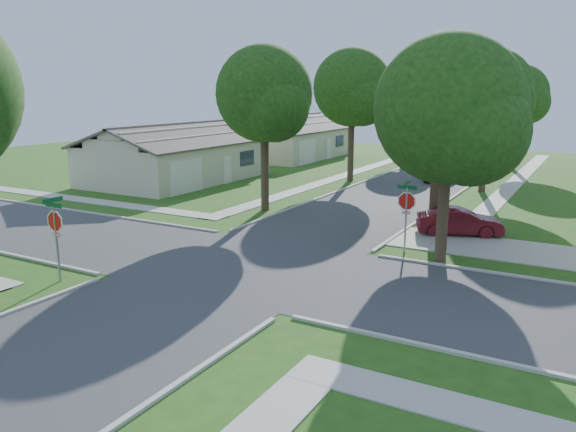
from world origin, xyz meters
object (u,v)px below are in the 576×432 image
(stop_sign_sw, at_px, (55,225))
(tree_e_near, at_px, (440,110))
(tree_e_mid, at_px, (490,95))
(car_curb_east, at_px, (442,171))
(tree_w_far, at_px, (408,102))
(house_nw_near, at_px, (177,160))
(tree_w_near, at_px, (265,98))
(stop_sign_ne, at_px, (407,204))
(tree_ne_corner, at_px, (450,116))
(tree_e_far, at_px, (518,97))
(car_driveway, at_px, (459,222))
(car_curb_west, at_px, (439,150))
(house_nw_far, at_px, (289,142))
(tree_w_mid, at_px, (353,91))

(stop_sign_sw, height_order, tree_e_near, tree_e_near)
(tree_e_mid, bearing_deg, car_curb_east, 136.11)
(tree_w_far, bearing_deg, house_nw_near, -120.82)
(tree_e_near, height_order, tree_w_near, tree_w_near)
(stop_sign_ne, relative_size, car_curb_east, 0.67)
(tree_e_near, relative_size, house_nw_near, 0.61)
(tree_w_far, bearing_deg, stop_sign_sw, -90.07)
(tree_ne_corner, bearing_deg, tree_e_far, 93.09)
(tree_e_mid, height_order, tree_e_far, tree_e_mid)
(tree_e_far, bearing_deg, car_driveway, -87.18)
(tree_w_near, xyz_separation_m, tree_ne_corner, (11.00, -4.80, -0.52))
(stop_sign_sw, height_order, tree_ne_corner, tree_ne_corner)
(stop_sign_sw, height_order, car_driveway, stop_sign_sw)
(car_curb_west, bearing_deg, tree_e_far, 135.20)
(house_nw_far, bearing_deg, stop_sign_ne, -52.84)
(stop_sign_sw, xyz_separation_m, tree_e_near, (9.45, 13.71, 3.61))
(car_curb_west, bearing_deg, tree_w_near, 81.87)
(tree_w_mid, bearing_deg, house_nw_near, -152.10)
(tree_e_near, distance_m, car_driveway, 5.17)
(tree_e_mid, height_order, house_nw_near, tree_e_mid)
(car_curb_west, bearing_deg, tree_w_far, 71.93)
(house_nw_near, height_order, car_curb_east, house_nw_near)
(tree_e_mid, xyz_separation_m, car_curb_east, (-3.56, 3.42, -5.50))
(tree_ne_corner, bearing_deg, stop_sign_sw, -141.16)
(car_driveway, bearing_deg, stop_sign_sw, 121.01)
(tree_w_mid, height_order, tree_w_far, tree_w_mid)
(stop_sign_ne, relative_size, car_driveway, 0.77)
(tree_e_far, bearing_deg, stop_sign_ne, -90.10)
(tree_w_near, relative_size, house_nw_far, 0.66)
(car_curb_east, height_order, car_curb_west, car_curb_east)
(tree_e_far, bearing_deg, tree_w_mid, -125.85)
(stop_sign_sw, height_order, car_curb_east, stop_sign_sw)
(stop_sign_ne, bearing_deg, tree_e_near, 89.32)
(tree_w_mid, bearing_deg, car_curb_east, 30.37)
(stop_sign_sw, xyz_separation_m, tree_e_far, (9.45, 38.71, 3.95))
(house_nw_far, xyz_separation_m, car_curb_east, (17.19, -7.57, -0.76))
(stop_sign_ne, height_order, tree_e_far, tree_e_far)
(tree_e_near, relative_size, tree_w_far, 1.03)
(stop_sign_sw, relative_size, tree_e_near, 0.36)
(car_curb_west, bearing_deg, stop_sign_ne, 96.93)
(tree_e_far, height_order, tree_w_far, tree_e_far)
(tree_e_mid, xyz_separation_m, house_nw_far, (-20.75, 10.99, -4.74))
(tree_w_mid, relative_size, tree_w_far, 1.19)
(house_nw_near, height_order, car_driveway, house_nw_near)
(tree_e_near, distance_m, tree_e_mid, 12.02)
(tree_w_far, distance_m, house_nw_far, 12.19)
(tree_e_far, bearing_deg, tree_w_far, -180.00)
(house_nw_near, xyz_separation_m, house_nw_far, (0.00, 17.00, 0.00))
(stop_sign_ne, relative_size, house_nw_near, 0.22)
(tree_e_mid, relative_size, tree_ne_corner, 1.06)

